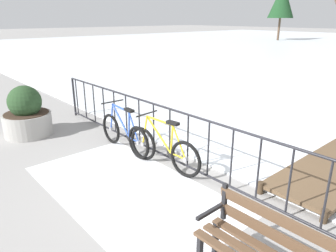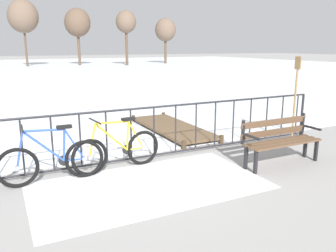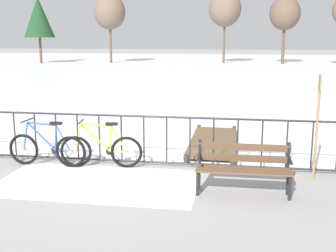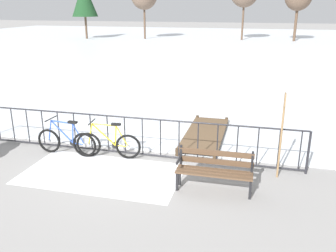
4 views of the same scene
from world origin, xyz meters
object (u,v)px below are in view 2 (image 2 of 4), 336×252
object	(u,v)px
bicycle_near_railing	(118,150)
bicycle_second	(52,161)
park_bench	(279,137)
oar_upright	(295,94)

from	to	relation	value
bicycle_near_railing	bicycle_second	size ratio (longest dim) A/B	1.00
bicycle_near_railing	park_bench	world-z (taller)	bicycle_near_railing
bicycle_second	park_bench	distance (m)	4.13
bicycle_second	park_bench	size ratio (longest dim) A/B	1.07
bicycle_near_railing	bicycle_second	bearing A→B (deg)	-176.01
bicycle_near_railing	bicycle_second	distance (m)	1.15
bicycle_near_railing	oar_upright	xyz separation A→B (m)	(4.20, -0.09, 0.77)
bicycle_near_railing	bicycle_second	world-z (taller)	same
bicycle_near_railing	park_bench	xyz separation A→B (m)	(2.87, -1.03, 0.14)
oar_upright	park_bench	bearing A→B (deg)	-144.79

